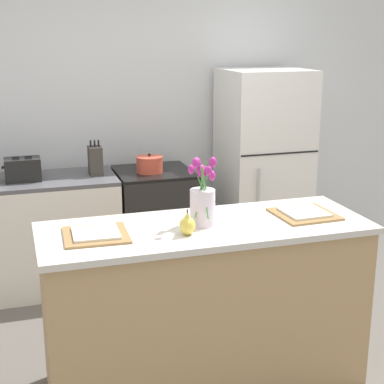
{
  "coord_description": "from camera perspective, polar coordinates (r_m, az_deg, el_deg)",
  "views": [
    {
      "loc": [
        -0.97,
        -2.86,
        1.98
      ],
      "look_at": [
        0.0,
        0.25,
        1.08
      ],
      "focal_mm": 55.0,
      "sensor_mm": 36.0,
      "label": 1
    }
  ],
  "objects": [
    {
      "name": "back_counter",
      "position": [
        4.72,
        -17.47,
        -4.25
      ],
      "size": [
        1.68,
        0.6,
        0.89
      ],
      "color": "silver",
      "rests_on": "ground_plane"
    },
    {
      "name": "cooking_pot",
      "position": [
        4.65,
        -4.14,
        2.7
      ],
      "size": [
        0.21,
        0.21,
        0.15
      ],
      "color": "#CC4C38",
      "rests_on": "stove_range"
    },
    {
      "name": "kitchen_island",
      "position": [
        3.37,
        1.28,
        -10.94
      ],
      "size": [
        1.8,
        0.66,
        0.96
      ],
      "color": "tan",
      "rests_on": "ground_plane"
    },
    {
      "name": "flower_vase",
      "position": [
        3.15,
        1.03,
        -0.9
      ],
      "size": [
        0.15,
        0.18,
        0.39
      ],
      "color": "silver",
      "rests_on": "kitchen_island"
    },
    {
      "name": "knife_block",
      "position": [
        4.62,
        -9.36,
        3.04
      ],
      "size": [
        0.1,
        0.14,
        0.27
      ],
      "color": "#3D3833",
      "rests_on": "back_counter"
    },
    {
      "name": "refrigerator",
      "position": [
        5.03,
        6.88,
        2.19
      ],
      "size": [
        0.68,
        0.67,
        1.67
      ],
      "color": "white",
      "rests_on": "ground_plane"
    },
    {
      "name": "back_wall",
      "position": [
        5.0,
        -6.02,
        8.13
      ],
      "size": [
        5.2,
        0.08,
        2.7
      ],
      "color": "silver",
      "rests_on": "ground_plane"
    },
    {
      "name": "pear_figurine",
      "position": [
        3.02,
        -0.45,
        -3.19
      ],
      "size": [
        0.08,
        0.08,
        0.14
      ],
      "color": "#E5CC4C",
      "rests_on": "kitchen_island"
    },
    {
      "name": "stove_range",
      "position": [
        4.84,
        -3.62,
        -3.07
      ],
      "size": [
        0.6,
        0.61,
        0.89
      ],
      "color": "black",
      "rests_on": "ground_plane"
    },
    {
      "name": "ground_plane",
      "position": [
        3.61,
        1.24,
        -17.79
      ],
      "size": [
        10.0,
        10.0,
        0.0
      ],
      "primitive_type": "plane",
      "color": "#59544F"
    },
    {
      "name": "plate_setting_left",
      "position": [
        3.06,
        -9.32,
        -4.06
      ],
      "size": [
        0.34,
        0.34,
        0.02
      ],
      "color": "olive",
      "rests_on": "kitchen_island"
    },
    {
      "name": "plate_setting_right",
      "position": [
        3.41,
        10.85,
        -2.06
      ],
      "size": [
        0.34,
        0.34,
        0.02
      ],
      "color": "olive",
      "rests_on": "kitchen_island"
    },
    {
      "name": "toaster",
      "position": [
        4.55,
        -16.09,
        2.13
      ],
      "size": [
        0.28,
        0.18,
        0.17
      ],
      "color": "black",
      "rests_on": "back_counter"
    }
  ]
}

